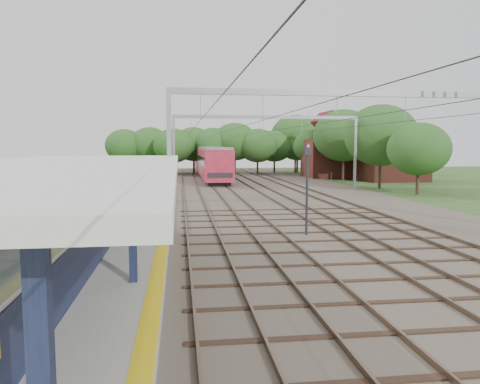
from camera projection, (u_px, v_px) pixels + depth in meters
ground at (435, 384)px, 8.47m from camera, size 160.00×160.00×0.00m
ballast_bed at (284, 197)px, 38.57m from camera, size 18.00×90.00×0.10m
platform at (115, 236)px, 21.29m from camera, size 5.00×52.00×0.35m
yellow_stripe at (165, 231)px, 21.57m from camera, size 0.45×52.00×0.01m
station_building at (34, 221)px, 14.02m from camera, size 3.41×18.00×3.40m
canopy at (63, 169)px, 13.02m from camera, size 6.40×20.00×3.44m
rail_tracks at (254, 196)px, 38.24m from camera, size 11.80×88.00×0.15m
catenary_system at (291, 128)px, 33.29m from camera, size 17.22×88.00×7.00m
tree_band at (240, 141)px, 64.82m from camera, size 31.72×30.88×8.82m
house_near at (393, 156)px, 56.25m from camera, size 7.00×6.12×7.89m
house_far at (336, 153)px, 61.50m from camera, size 8.00×6.12×8.66m
person at (134, 219)px, 19.30m from camera, size 0.75×0.61×1.78m
bicycle at (154, 217)px, 22.43m from camera, size 1.73×0.63×1.02m
train at (208, 160)px, 64.97m from camera, size 3.02×37.61×3.96m
signal_post at (307, 178)px, 21.70m from camera, size 0.33×0.29×4.38m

